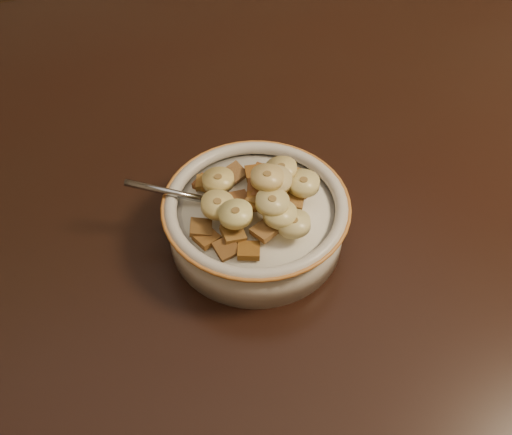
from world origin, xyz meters
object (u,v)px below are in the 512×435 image
object	(u,v)px
cereal_bowl	(256,224)
spoon	(227,204)
table	(346,127)
chair	(245,38)

from	to	relation	value
cereal_bowl	spoon	xyz separation A→B (m)	(-0.02, 0.01, 0.03)
table	cereal_bowl	world-z (taller)	cereal_bowl
chair	cereal_bowl	world-z (taller)	chair
cereal_bowl	spoon	size ratio (longest dim) A/B	4.17
spoon	chair	bearing A→B (deg)	-173.95
table	spoon	bearing A→B (deg)	-147.52
table	chair	world-z (taller)	chair
table	chair	xyz separation A→B (m)	(0.12, 0.70, -0.29)
chair	table	bearing A→B (deg)	-110.40
cereal_bowl	table	bearing A→B (deg)	38.50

